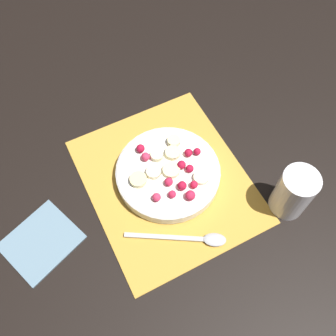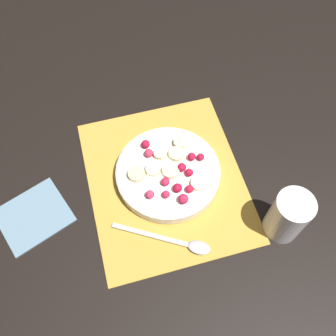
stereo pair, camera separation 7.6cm
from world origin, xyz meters
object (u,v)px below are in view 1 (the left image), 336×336
object	(u,v)px
spoon	(196,239)
fruit_bowl	(168,172)
drinking_glass	(293,193)
napkin	(41,241)

from	to	relation	value
spoon	fruit_bowl	bearing A→B (deg)	114.67
spoon	drinking_glass	xyz separation A→B (m)	(0.02, 0.20, 0.05)
fruit_bowl	napkin	bearing A→B (deg)	-87.09
fruit_bowl	napkin	world-z (taller)	fruit_bowl
napkin	spoon	bearing A→B (deg)	63.56
spoon	drinking_glass	distance (m)	0.21
spoon	napkin	size ratio (longest dim) A/B	1.08
fruit_bowl	drinking_glass	size ratio (longest dim) A/B	1.91
fruit_bowl	spoon	bearing A→B (deg)	-5.88
fruit_bowl	spoon	size ratio (longest dim) A/B	1.21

